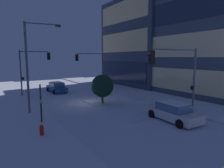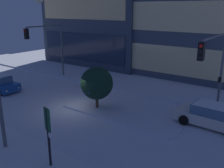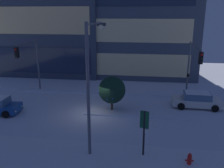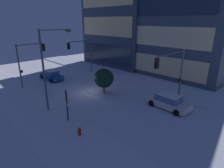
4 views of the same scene
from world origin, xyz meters
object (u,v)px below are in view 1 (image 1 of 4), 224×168
object	(u,v)px
fire_hydrant	(42,131)
decorated_tree_median	(102,86)
car_near	(57,87)
traffic_light_corner_far_left	(92,64)
parking_info_sign	(41,99)
street_lamp_arched	(36,55)
car_far	(173,112)
traffic_light_corner_far_right	(178,69)
traffic_light_corner_near_left	(33,65)

from	to	relation	value
fire_hydrant	decorated_tree_median	world-z (taller)	decorated_tree_median
car_near	decorated_tree_median	distance (m)	10.63
traffic_light_corner_far_left	parking_info_sign	distance (m)	16.37
street_lamp_arched	fire_hydrant	distance (m)	7.82
car_far	car_near	bearing A→B (deg)	14.84
traffic_light_corner_far_right	traffic_light_corner_near_left	world-z (taller)	traffic_light_corner_near_left
car_far	traffic_light_corner_far_right	distance (m)	3.62
street_lamp_arched	traffic_light_corner_far_left	bearing A→B (deg)	48.57
traffic_light_corner_far_left	decorated_tree_median	distance (m)	10.18
car_far	decorated_tree_median	xyz separation A→B (m)	(-7.93, -2.11, 1.34)
traffic_light_corner_far_right	traffic_light_corner_far_left	world-z (taller)	traffic_light_corner_far_right
traffic_light_corner_far_right	fire_hydrant	bearing A→B (deg)	-9.25
car_far	parking_info_sign	bearing A→B (deg)	64.18
parking_info_sign	street_lamp_arched	bearing A→B (deg)	97.26
traffic_light_corner_near_left	decorated_tree_median	world-z (taller)	traffic_light_corner_near_left
traffic_light_corner_far_left	decorated_tree_median	size ratio (longest dim) A/B	1.79
traffic_light_corner_far_right	decorated_tree_median	xyz separation A→B (m)	(-7.44, -3.11, -2.10)
traffic_light_corner_far_left	decorated_tree_median	world-z (taller)	traffic_light_corner_far_left
fire_hydrant	traffic_light_corner_far_left	bearing A→B (deg)	143.36
parking_info_sign	traffic_light_corner_far_right	bearing A→B (deg)	-7.59
traffic_light_corner_near_left	traffic_light_corner_far_left	bearing A→B (deg)	0.61
fire_hydrant	parking_info_sign	xyz separation A→B (m)	(-2.71, 0.60, 1.57)
traffic_light_corner_far_right	street_lamp_arched	bearing A→B (deg)	-38.40
car_far	parking_info_sign	xyz separation A→B (m)	(-4.96, -9.25, 1.26)
fire_hydrant	car_near	bearing A→B (deg)	160.08
car_near	street_lamp_arched	bearing A→B (deg)	-27.49
car_far	street_lamp_arched	size ratio (longest dim) A/B	0.57
traffic_light_corner_far_right	street_lamp_arched	xyz separation A→B (m)	(-7.73, -9.75, 1.19)
decorated_tree_median	street_lamp_arched	bearing A→B (deg)	-92.49
traffic_light_corner_far_right	parking_info_sign	bearing A→B (deg)	-23.57
car_far	street_lamp_arched	bearing A→B (deg)	49.17
traffic_light_corner_far_right	street_lamp_arched	world-z (taller)	street_lamp_arched
parking_info_sign	decorated_tree_median	size ratio (longest dim) A/B	0.94
traffic_light_corner_far_left	street_lamp_arched	size ratio (longest dim) A/B	0.71
traffic_light_corner_far_right	traffic_light_corner_far_left	distance (m)	16.79
car_far	parking_info_sign	size ratio (longest dim) A/B	1.53
car_far	traffic_light_corner_far_left	bearing A→B (deg)	-1.99
car_near	parking_info_sign	world-z (taller)	parking_info_sign
traffic_light_corner_near_left	decorated_tree_median	bearing A→B (deg)	-60.00
traffic_light_corner_far_right	street_lamp_arched	size ratio (longest dim) A/B	0.72
traffic_light_corner_far_left	street_lamp_arched	distance (m)	13.60
traffic_light_corner_far_right	parking_info_sign	distance (m)	11.40
parking_info_sign	decorated_tree_median	bearing A→B (deg)	38.56
traffic_light_corner_far_right	traffic_light_corner_near_left	size ratio (longest dim) A/B	0.98
fire_hydrant	traffic_light_corner_far_right	bearing A→B (deg)	80.75
traffic_light_corner_near_left	parking_info_sign	bearing A→B (deg)	-98.35
traffic_light_corner_far_right	fire_hydrant	distance (m)	11.62
car_near	traffic_light_corner_far_left	distance (m)	6.45
car_far	traffic_light_corner_near_left	world-z (taller)	traffic_light_corner_near_left
car_near	car_far	size ratio (longest dim) A/B	0.96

